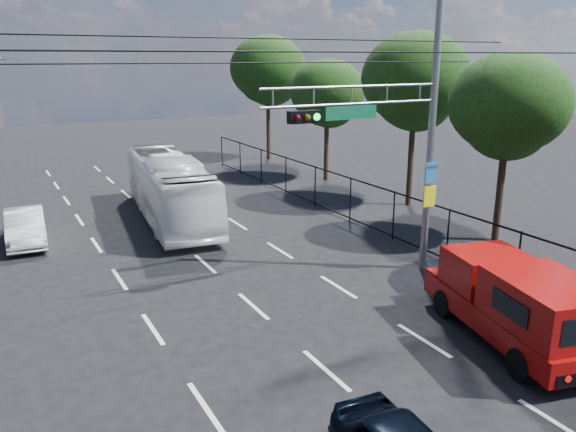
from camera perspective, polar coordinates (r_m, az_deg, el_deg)
lane_markings at (r=21.99m, az=-10.25°, el=-3.18°), size 6.12×38.00×0.01m
signal_mast at (r=18.16m, az=11.65°, el=9.73°), size 6.43×0.39×9.50m
utility_wires at (r=15.98m, az=-5.34°, el=16.34°), size 22.00×5.04×0.74m
fence_right at (r=23.57m, az=8.89°, el=0.80°), size 0.06×34.03×2.00m
tree_right_b at (r=23.10m, az=21.45°, el=9.76°), size 4.50×4.50×7.31m
tree_right_c at (r=27.70m, az=12.78°, el=12.70°), size 5.10×5.10×8.29m
tree_right_d at (r=33.11m, az=4.01°, el=11.98°), size 4.32×4.32×7.02m
tree_right_e at (r=40.12m, az=-2.05°, el=14.23°), size 5.28×5.28×8.58m
red_pickup at (r=15.47m, az=22.15°, el=-8.02°), size 3.33×5.99×2.12m
white_bus at (r=25.59m, az=-11.88°, el=2.76°), size 3.57×10.46×2.85m
white_van at (r=24.29m, az=-25.13°, el=-1.00°), size 1.62×4.10×1.33m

